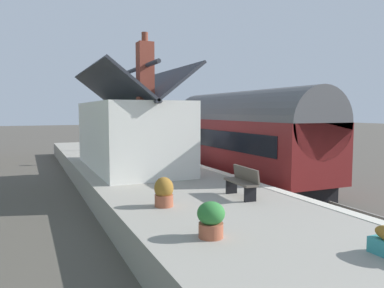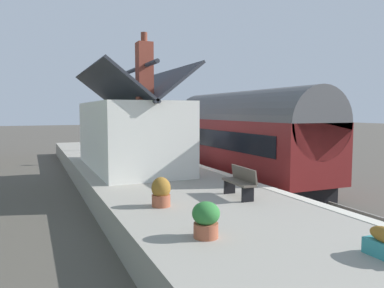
% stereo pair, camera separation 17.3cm
% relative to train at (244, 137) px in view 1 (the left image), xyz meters
% --- Properties ---
extents(ground_plane, '(160.00, 160.00, 0.00)m').
position_rel_train_xyz_m(ground_plane, '(0.16, 0.90, -2.22)').
color(ground_plane, '#4C473F').
extents(platform, '(32.00, 5.44, 0.91)m').
position_rel_train_xyz_m(platform, '(0.16, 4.62, -1.77)').
color(platform, gray).
rests_on(platform, ground).
extents(platform_edge_coping, '(32.00, 0.36, 0.02)m').
position_rel_train_xyz_m(platform_edge_coping, '(0.16, 2.08, -1.30)').
color(platform_edge_coping, beige).
rests_on(platform_edge_coping, platform).
extents(rail_near, '(52.00, 0.08, 0.14)m').
position_rel_train_xyz_m(rail_near, '(0.16, -0.72, -2.15)').
color(rail_near, gray).
rests_on(rail_near, ground).
extents(rail_far, '(52.00, 0.08, 0.14)m').
position_rel_train_xyz_m(rail_far, '(0.16, 0.72, -2.15)').
color(rail_far, gray).
rests_on(rail_far, ground).
extents(train, '(10.44, 2.73, 4.32)m').
position_rel_train_xyz_m(train, '(0.00, 0.00, 0.00)').
color(train, black).
rests_on(train, ground).
extents(station_building, '(8.05, 3.58, 5.41)m').
position_rel_train_xyz_m(station_building, '(1.14, 5.13, 0.26)').
color(station_building, white).
rests_on(station_building, platform).
extents(bench_near_building, '(1.41, 0.48, 0.88)m').
position_rel_train_xyz_m(bench_near_building, '(10.65, 3.49, -0.84)').
color(bench_near_building, brown).
rests_on(bench_near_building, platform).
extents(bench_platform_end, '(1.42, 0.49, 0.88)m').
position_rel_train_xyz_m(bench_platform_end, '(-5.78, 3.61, -0.84)').
color(bench_platform_end, brown).
rests_on(bench_platform_end, platform).
extents(planter_corner_building, '(0.50, 0.50, 0.78)m').
position_rel_train_xyz_m(planter_corner_building, '(-5.85, 6.04, -0.93)').
color(planter_corner_building, '#9E5138').
rests_on(planter_corner_building, platform).
extents(planter_edge_near, '(0.55, 0.55, 0.72)m').
position_rel_train_xyz_m(planter_edge_near, '(-8.53, 6.01, -0.94)').
color(planter_edge_near, '#9E5138').
rests_on(planter_edge_near, platform).
extents(lamp_post_platform, '(0.32, 0.50, 3.82)m').
position_rel_train_xyz_m(lamp_post_platform, '(8.41, 2.53, 1.34)').
color(lamp_post_platform, black).
rests_on(lamp_post_platform, platform).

